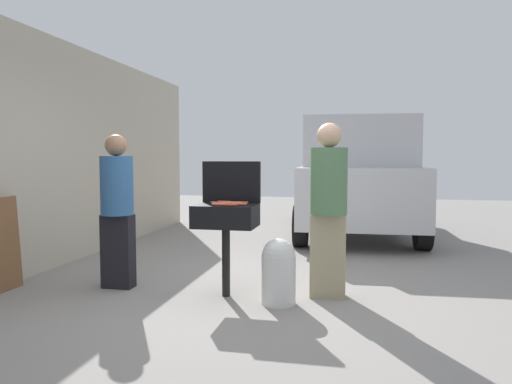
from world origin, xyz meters
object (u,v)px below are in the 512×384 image
object	(u,v)px
hot_dog_2	(242,203)
hot_dog_7	(240,204)
person_left	(117,205)
parked_minivan	(357,177)
hot_dog_0	(228,204)
hot_dog_4	(230,205)
hot_dog_3	(220,204)
hot_dog_1	(229,203)
hot_dog_9	(235,203)
hot_dog_5	(219,204)
propane_tank	(279,270)
hot_dog_6	(224,202)
person_right	(329,203)
bbq_grill	(226,219)
hot_dog_8	(217,203)

from	to	relation	value
hot_dog_2	hot_dog_7	distance (m)	0.15
person_left	parked_minivan	xyz separation A→B (m)	(2.45, 4.25, 0.15)
hot_dog_0	hot_dog_4	world-z (taller)	same
hot_dog_3	hot_dog_7	xyz separation A→B (m)	(0.19, 0.03, 0.00)
hot_dog_1	hot_dog_9	world-z (taller)	same
hot_dog_0	hot_dog_7	xyz separation A→B (m)	(0.13, -0.03, 0.00)
hot_dog_3	hot_dog_5	bearing A→B (deg)	-87.39
hot_dog_7	propane_tank	xyz separation A→B (m)	(0.39, -0.09, -0.60)
hot_dog_5	person_left	bearing A→B (deg)	169.61
hot_dog_6	hot_dog_7	world-z (taller)	same
hot_dog_7	person_right	size ratio (longest dim) A/B	0.08
bbq_grill	hot_dog_4	xyz separation A→B (m)	(0.09, -0.16, 0.16)
hot_dog_4	propane_tank	bearing A→B (deg)	0.97
hot_dog_3	hot_dog_6	world-z (taller)	same
bbq_grill	hot_dog_7	world-z (taller)	hot_dog_7
hot_dog_3	bbq_grill	bearing A→B (deg)	69.65
hot_dog_9	hot_dog_1	bearing A→B (deg)	146.92
hot_dog_1	hot_dog_7	bearing A→B (deg)	-43.79
hot_dog_0	hot_dog_2	xyz separation A→B (m)	(0.11, 0.12, 0.00)
bbq_grill	hot_dog_4	size ratio (longest dim) A/B	6.99
hot_dog_7	hot_dog_0	bearing A→B (deg)	167.82
hot_dog_7	person_left	xyz separation A→B (m)	(-1.35, 0.14, -0.05)
hot_dog_0	propane_tank	distance (m)	0.80
hot_dog_0	person_left	xyz separation A→B (m)	(-1.22, 0.11, -0.05)
hot_dog_9	hot_dog_5	bearing A→B (deg)	-124.96
hot_dog_4	propane_tank	xyz separation A→B (m)	(0.46, 0.01, -0.60)
hot_dog_0	propane_tank	size ratio (longest dim) A/B	0.21
hot_dog_9	parked_minivan	xyz separation A→B (m)	(1.18, 4.30, 0.10)
hot_dog_0	hot_dog_5	bearing A→B (deg)	-122.08
hot_dog_5	person_left	world-z (taller)	person_left
hot_dog_9	hot_dog_3	bearing A→B (deg)	-133.68
hot_dog_2	hot_dog_9	size ratio (longest dim) A/B	1.00
hot_dog_4	hot_dog_0	bearing A→B (deg)	114.41
hot_dog_9	person_left	xyz separation A→B (m)	(-1.28, 0.05, -0.05)
propane_tank	parked_minivan	bearing A→B (deg)	80.97
bbq_grill	parked_minivan	world-z (taller)	parked_minivan
hot_dog_4	hot_dog_6	bearing A→B (deg)	115.84
hot_dog_9	parked_minivan	distance (m)	4.46
bbq_grill	parked_minivan	distance (m)	4.52
hot_dog_8	parked_minivan	world-z (taller)	parked_minivan
hot_dog_0	person_right	world-z (taller)	person_right
hot_dog_4	parked_minivan	world-z (taller)	parked_minivan
hot_dog_0	hot_dog_3	distance (m)	0.09
hot_dog_1	bbq_grill	bearing A→B (deg)	-101.77
hot_dog_6	hot_dog_8	xyz separation A→B (m)	(-0.04, -0.10, 0.00)
hot_dog_0	hot_dog_2	size ratio (longest dim) A/B	1.00
hot_dog_2	hot_dog_3	world-z (taller)	same
bbq_grill	hot_dog_3	size ratio (longest dim) A/B	6.99
person_left	person_right	distance (m)	2.18
hot_dog_0	hot_dog_3	size ratio (longest dim) A/B	1.00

